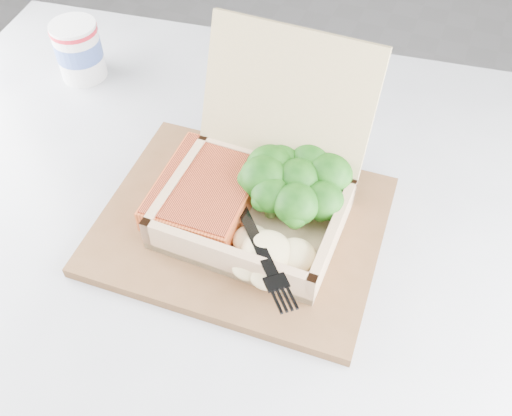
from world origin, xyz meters
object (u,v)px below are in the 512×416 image
at_px(serving_tray, 241,225).
at_px(takeout_container, 264,177).
at_px(cafe_table, 204,341).
at_px(paper_cup, 78,49).

distance_m(serving_tray, takeout_container, 0.06).
bearing_deg(takeout_container, cafe_table, -117.67).
xyz_separation_m(cafe_table, serving_tray, (0.04, 0.06, 0.20)).
relative_size(cafe_table, paper_cup, 11.79).
relative_size(takeout_container, paper_cup, 2.50).
relative_size(serving_tray, paper_cup, 3.73).
bearing_deg(cafe_table, paper_cup, 140.91).
distance_m(cafe_table, serving_tray, 0.22).
bearing_deg(serving_tray, takeout_container, 68.34).
bearing_deg(cafe_table, takeout_container, 62.21).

